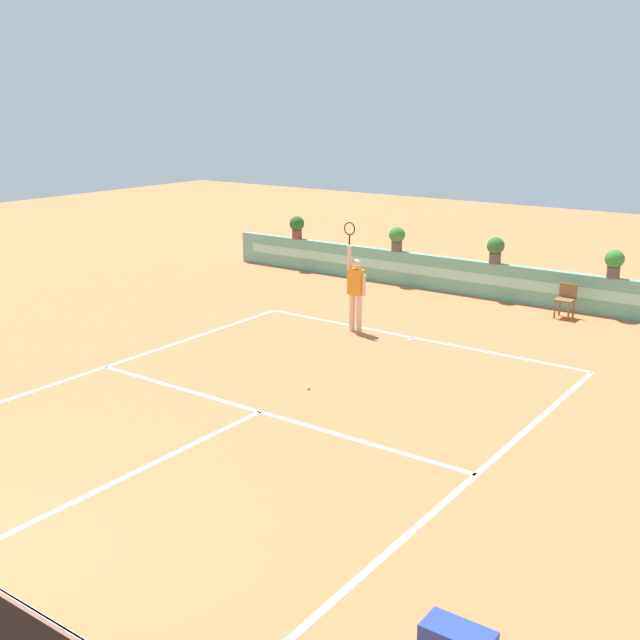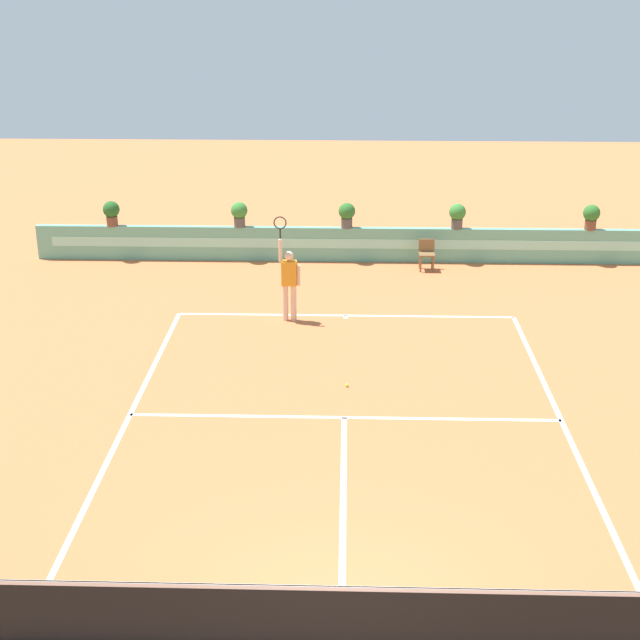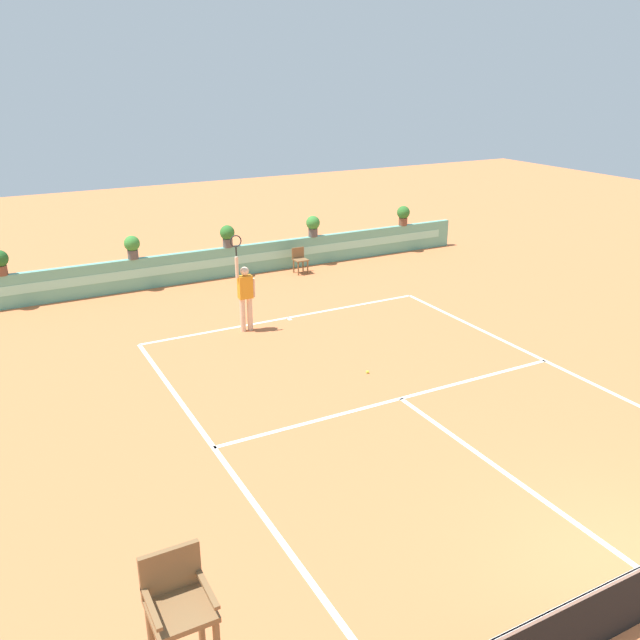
{
  "view_description": "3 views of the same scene",
  "coord_description": "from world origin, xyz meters",
  "px_view_note": "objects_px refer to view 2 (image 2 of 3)",
  "views": [
    {
      "loc": [
        8.28,
        -3.33,
        5.26
      ],
      "look_at": [
        -0.54,
        8.97,
        1.0
      ],
      "focal_mm": 43.78,
      "sensor_mm": 36.0,
      "label": 1
    },
    {
      "loc": [
        0.02,
        -9.48,
        8.1
      ],
      "look_at": [
        -0.54,
        8.97,
        1.0
      ],
      "focal_mm": 52.26,
      "sensor_mm": 36.0,
      "label": 2
    },
    {
      "loc": [
        -7.37,
        -3.81,
        6.45
      ],
      "look_at": [
        -0.54,
        8.97,
        1.0
      ],
      "focal_mm": 37.49,
      "sensor_mm": 36.0,
      "label": 3
    }
  ],
  "objects_px": {
    "potted_plant_far_left": "(111,212)",
    "potted_plant_centre": "(347,214)",
    "tennis_ball_near_baseline": "(347,385)",
    "potted_plant_far_right": "(591,215)",
    "potted_plant_right": "(457,214)",
    "tennis_player": "(289,279)",
    "potted_plant_left": "(239,213)",
    "ball_kid_chair": "(427,253)"
  },
  "relations": [
    {
      "from": "potted_plant_far_right",
      "to": "potted_plant_right",
      "type": "relative_size",
      "value": 1.0
    },
    {
      "from": "ball_kid_chair",
      "to": "potted_plant_left",
      "type": "height_order",
      "value": "potted_plant_left"
    },
    {
      "from": "potted_plant_far_right",
      "to": "potted_plant_centre",
      "type": "bearing_deg",
      "value": 180.0
    },
    {
      "from": "tennis_player",
      "to": "potted_plant_left",
      "type": "distance_m",
      "value": 5.15
    },
    {
      "from": "tennis_player",
      "to": "potted_plant_left",
      "type": "height_order",
      "value": "tennis_player"
    },
    {
      "from": "potted_plant_far_left",
      "to": "potted_plant_centre",
      "type": "height_order",
      "value": "same"
    },
    {
      "from": "potted_plant_left",
      "to": "potted_plant_centre",
      "type": "height_order",
      "value": "same"
    },
    {
      "from": "potted_plant_far_right",
      "to": "potted_plant_right",
      "type": "distance_m",
      "value": 3.78
    },
    {
      "from": "tennis_player",
      "to": "potted_plant_centre",
      "type": "bearing_deg",
      "value": 74.27
    },
    {
      "from": "tennis_player",
      "to": "potted_plant_left",
      "type": "relative_size",
      "value": 3.57
    },
    {
      "from": "potted_plant_far_left",
      "to": "potted_plant_centre",
      "type": "distance_m",
      "value": 6.77
    },
    {
      "from": "tennis_ball_near_baseline",
      "to": "potted_plant_right",
      "type": "bearing_deg",
      "value": 70.19
    },
    {
      "from": "tennis_ball_near_baseline",
      "to": "potted_plant_centre",
      "type": "distance_m",
      "value": 8.72
    },
    {
      "from": "tennis_player",
      "to": "potted_plant_centre",
      "type": "xyz_separation_m",
      "value": [
        1.36,
        4.84,
        0.36
      ]
    },
    {
      "from": "potted_plant_centre",
      "to": "potted_plant_left",
      "type": "bearing_deg",
      "value": 180.0
    },
    {
      "from": "potted_plant_far_left",
      "to": "potted_plant_right",
      "type": "xyz_separation_m",
      "value": [
        9.91,
        0.0,
        0.0
      ]
    },
    {
      "from": "tennis_ball_near_baseline",
      "to": "potted_plant_far_right",
      "type": "relative_size",
      "value": 0.09
    },
    {
      "from": "potted_plant_far_right",
      "to": "potted_plant_right",
      "type": "xyz_separation_m",
      "value": [
        -3.78,
        0.0,
        0.0
      ]
    },
    {
      "from": "ball_kid_chair",
      "to": "potted_plant_centre",
      "type": "relative_size",
      "value": 1.17
    },
    {
      "from": "potted_plant_right",
      "to": "potted_plant_centre",
      "type": "distance_m",
      "value": 3.14
    },
    {
      "from": "potted_plant_left",
      "to": "potted_plant_right",
      "type": "relative_size",
      "value": 1.0
    },
    {
      "from": "ball_kid_chair",
      "to": "tennis_player",
      "type": "height_order",
      "value": "tennis_player"
    },
    {
      "from": "tennis_ball_near_baseline",
      "to": "potted_plant_left",
      "type": "xyz_separation_m",
      "value": [
        -3.13,
        8.61,
        1.38
      ]
    },
    {
      "from": "potted_plant_far_right",
      "to": "potted_plant_centre",
      "type": "height_order",
      "value": "same"
    },
    {
      "from": "tennis_ball_near_baseline",
      "to": "potted_plant_centre",
      "type": "relative_size",
      "value": 0.09
    },
    {
      "from": "tennis_ball_near_baseline",
      "to": "potted_plant_far_right",
      "type": "distance_m",
      "value": 11.11
    },
    {
      "from": "potted_plant_far_right",
      "to": "tennis_ball_near_baseline",
      "type": "bearing_deg",
      "value": -128.66
    },
    {
      "from": "potted_plant_far_right",
      "to": "tennis_player",
      "type": "bearing_deg",
      "value": -149.7
    },
    {
      "from": "ball_kid_chair",
      "to": "tennis_ball_near_baseline",
      "type": "height_order",
      "value": "ball_kid_chair"
    },
    {
      "from": "potted_plant_far_left",
      "to": "tennis_ball_near_baseline",
      "type": "bearing_deg",
      "value": -51.62
    },
    {
      "from": "tennis_ball_near_baseline",
      "to": "potted_plant_right",
      "type": "height_order",
      "value": "potted_plant_right"
    },
    {
      "from": "potted_plant_far_right",
      "to": "potted_plant_left",
      "type": "height_order",
      "value": "same"
    },
    {
      "from": "tennis_player",
      "to": "potted_plant_left",
      "type": "xyz_separation_m",
      "value": [
        -1.72,
        4.84,
        0.36
      ]
    },
    {
      "from": "potted_plant_far_left",
      "to": "potted_plant_right",
      "type": "relative_size",
      "value": 1.0
    },
    {
      "from": "potted_plant_right",
      "to": "potted_plant_far_left",
      "type": "bearing_deg",
      "value": 180.0
    },
    {
      "from": "potted_plant_right",
      "to": "potted_plant_centre",
      "type": "bearing_deg",
      "value": 180.0
    },
    {
      "from": "ball_kid_chair",
      "to": "potted_plant_left",
      "type": "xyz_separation_m",
      "value": [
        -5.34,
        0.73,
        0.93
      ]
    },
    {
      "from": "tennis_ball_near_baseline",
      "to": "potted_plant_far_left",
      "type": "height_order",
      "value": "potted_plant_far_left"
    },
    {
      "from": "potted_plant_left",
      "to": "potted_plant_far_left",
      "type": "relative_size",
      "value": 1.0
    },
    {
      "from": "potted_plant_centre",
      "to": "potted_plant_far_right",
      "type": "bearing_deg",
      "value": 0.0
    },
    {
      "from": "potted_plant_far_right",
      "to": "potted_plant_right",
      "type": "bearing_deg",
      "value": 180.0
    },
    {
      "from": "potted_plant_far_left",
      "to": "potted_plant_centre",
      "type": "bearing_deg",
      "value": 0.0
    }
  ]
}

